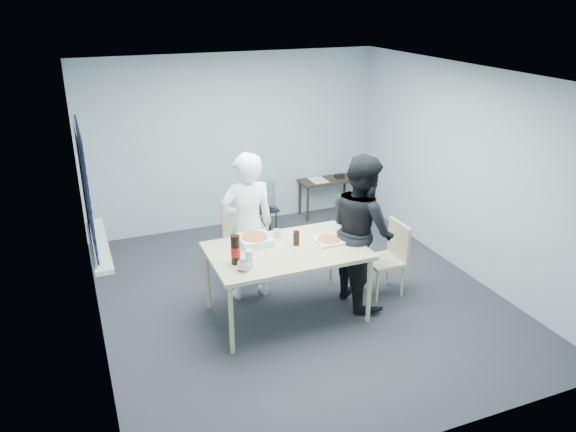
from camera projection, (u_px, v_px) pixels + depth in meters
name	position (u px, v px, depth m)	size (l,w,h in m)	color
room	(88.00, 196.00, 5.77)	(5.00, 5.00, 5.00)	#2A2A2E
dining_table	(287.00, 254.00, 6.07)	(1.67, 1.06, 0.81)	#C2B684
chair_far	(241.00, 238.00, 7.04)	(0.42, 0.42, 0.89)	#C2B684
chair_right	(390.00, 253.00, 6.64)	(0.42, 0.42, 0.89)	#C2B684
person_white	(247.00, 227.00, 6.44)	(0.65, 0.42, 1.77)	white
person_black	(362.00, 230.00, 6.35)	(0.86, 0.47, 1.77)	black
side_table	(327.00, 184.00, 9.00)	(0.89, 0.40, 0.59)	#332619
stool	(265.00, 215.00, 8.20)	(0.34, 0.34, 0.47)	black
backpack	(265.00, 195.00, 8.07)	(0.28, 0.20, 0.39)	slate
pizza_box_a	(255.00, 239.00, 6.18)	(0.35, 0.35, 0.09)	white
pizza_box_b	(329.00, 240.00, 6.21)	(0.30, 0.30, 0.04)	white
mug_a	(243.00, 266.00, 5.57)	(0.12, 0.12, 0.10)	silver
mug_b	(277.00, 234.00, 6.31)	(0.10, 0.10, 0.09)	silver
cola_glass	(296.00, 238.00, 6.12)	(0.07, 0.07, 0.16)	black
soda_bottle	(236.00, 250.00, 5.67)	(0.10, 0.10, 0.31)	black
plastic_cups	(249.00, 259.00, 5.61)	(0.08, 0.08, 0.19)	silver
rubber_band	(324.00, 258.00, 5.84)	(0.05, 0.05, 0.00)	red
papers	(318.00, 180.00, 8.93)	(0.25, 0.34, 0.01)	white
black_box	(339.00, 176.00, 9.04)	(0.14, 0.10, 0.06)	black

